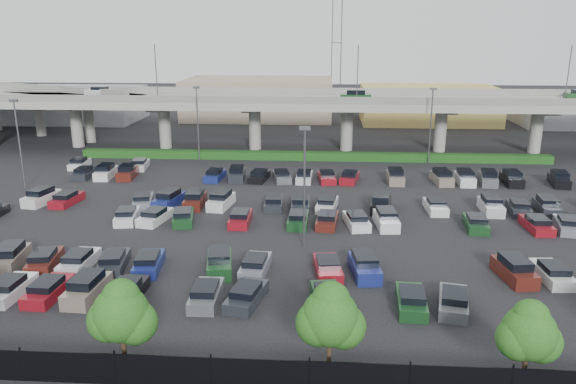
% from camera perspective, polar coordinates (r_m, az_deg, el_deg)
% --- Properties ---
extents(ground, '(280.00, 280.00, 0.00)m').
position_cam_1_polar(ground, '(55.57, 1.93, -2.47)').
color(ground, black).
extents(overpass, '(150.00, 13.00, 15.80)m').
position_cam_1_polar(overpass, '(85.33, 2.52, 8.90)').
color(overpass, gray).
rests_on(overpass, ground).
extents(on_ramp, '(50.93, 30.13, 8.80)m').
position_cam_1_polar(on_ramp, '(110.21, -25.80, 8.92)').
color(on_ramp, gray).
rests_on(on_ramp, ground).
extents(hedge, '(66.00, 1.60, 1.10)m').
position_cam_1_polar(hedge, '(79.53, 2.50, 3.67)').
color(hedge, '#123E13').
rests_on(hedge, ground).
extents(fence, '(70.00, 0.10, 2.00)m').
position_cam_1_polar(fence, '(29.89, 0.05, -18.17)').
color(fence, black).
rests_on(fence, ground).
extents(tree_row, '(65.07, 3.66, 5.94)m').
position_cam_1_polar(tree_row, '(29.75, 1.72, -12.44)').
color(tree_row, '#332316').
rests_on(tree_row, ground).
extents(parked_cars, '(62.84, 41.63, 1.67)m').
position_cam_1_polar(parked_cars, '(52.52, 1.73, -2.87)').
color(parked_cars, black).
rests_on(parked_cars, ground).
extents(light_poles, '(66.90, 48.38, 10.30)m').
position_cam_1_polar(light_poles, '(56.11, -2.17, 4.32)').
color(light_poles, '#4A4A4E').
rests_on(light_poles, ground).
extents(distant_buildings, '(138.00, 24.00, 9.00)m').
position_cam_1_polar(distant_buildings, '(115.81, 9.14, 9.03)').
color(distant_buildings, gray).
rests_on(distant_buildings, ground).
extents(comm_tower, '(2.40, 2.40, 30.00)m').
position_cam_1_polar(comm_tower, '(126.67, 4.97, 15.15)').
color(comm_tower, '#4A4A4E').
rests_on(comm_tower, ground).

